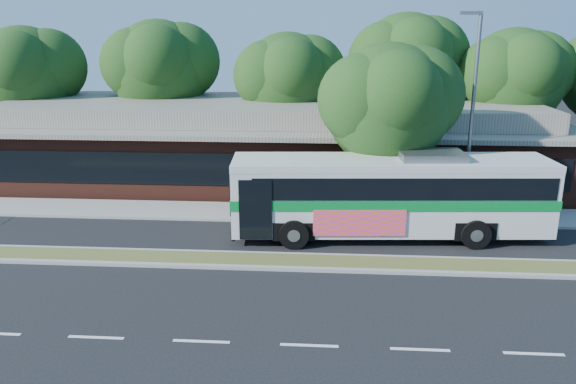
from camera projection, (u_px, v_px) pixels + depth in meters
name	position (u px, v px, depth m)	size (l,w,h in m)	color
ground	(231.00, 268.00, 20.36)	(120.00, 120.00, 0.00)	black
median_strip	(234.00, 260.00, 20.91)	(26.00, 1.10, 0.15)	#424C20
sidewalk	(254.00, 212.00, 26.48)	(44.00, 2.60, 0.12)	gray
plaza_building	(268.00, 142.00, 32.22)	(33.20, 11.20, 4.45)	#502319
lamp_post	(471.00, 113.00, 24.11)	(0.93, 0.18, 9.07)	slate
tree_bg_a	(33.00, 72.00, 34.21)	(6.47, 5.80, 8.63)	black
tree_bg_b	(167.00, 67.00, 34.57)	(6.69, 6.00, 9.00)	black
tree_bg_c	(295.00, 78.00, 33.22)	(6.24, 5.60, 8.26)	black
tree_bg_d	(413.00, 63.00, 33.49)	(6.91, 6.20, 9.37)	black
tree_bg_e	(520.00, 77.00, 32.32)	(6.47, 5.80, 8.50)	black
transit_bus	(391.00, 190.00, 22.97)	(13.06, 3.68, 3.62)	silver
sidewalk_tree	(397.00, 102.00, 24.54)	(6.10, 5.47, 7.87)	black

